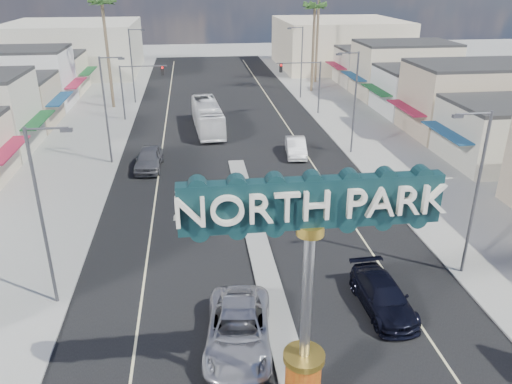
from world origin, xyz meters
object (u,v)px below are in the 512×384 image
object	(u,v)px
palm_left_far	(102,8)
car_parked_left	(149,159)
traffic_signal_left	(138,82)
streetlight_r_near	(474,187)
streetlight_r_mid	(353,98)
suv_right	(383,296)
suv_left	(238,330)
car_parked_right	(296,147)
traffic_signal_right	(304,77)
streetlight_l_mid	(107,106)
streetlight_r_far	(300,59)
gateway_sign	(308,275)
streetlight_l_near	(44,210)
streetlight_l_far	(133,62)
city_bus	(207,116)
palm_right_mid	(315,11)

from	to	relation	value
palm_left_far	car_parked_left	size ratio (longest dim) A/B	2.53
traffic_signal_left	streetlight_r_near	world-z (taller)	streetlight_r_near
car_parked_left	streetlight_r_mid	bearing A→B (deg)	8.06
suv_right	car_parked_left	distance (m)	24.33
suv_left	car_parked_right	world-z (taller)	suv_left
traffic_signal_right	streetlight_l_mid	distance (m)	24.11
streetlight_r_far	gateway_sign	bearing A→B (deg)	-101.78
streetlight_r_near	streetlight_r_far	distance (m)	42.00
streetlight_l_near	streetlight_l_far	size ratio (longest dim) A/B	1.00
gateway_sign	streetlight_r_mid	xyz separation A→B (m)	(10.43, 28.02, -0.86)
city_bus	streetlight_l_mid	bearing A→B (deg)	-136.82
palm_left_far	traffic_signal_right	bearing A→B (deg)	-15.15
traffic_signal_left	streetlight_r_far	xyz separation A→B (m)	(19.62, 8.01, 0.79)
car_parked_left	city_bus	xyz separation A→B (m)	(5.30, 10.63, 0.58)
streetlight_l_near	city_bus	size ratio (longest dim) A/B	0.86
traffic_signal_left	streetlight_r_far	distance (m)	21.20
palm_right_mid	suv_right	distance (m)	50.12
car_parked_right	city_bus	size ratio (longest dim) A/B	0.45
gateway_sign	palm_left_far	world-z (taller)	palm_left_far
palm_right_mid	palm_left_far	bearing A→B (deg)	-167.01
palm_left_far	car_parked_left	bearing A→B (deg)	-75.23
streetlight_l_far	car_parked_left	size ratio (longest dim) A/B	1.74
traffic_signal_right	streetlight_l_near	world-z (taller)	streetlight_l_near
streetlight_r_mid	streetlight_l_far	bearing A→B (deg)	133.48
suv_left	suv_right	distance (m)	7.36
car_parked_left	gateway_sign	bearing A→B (deg)	-71.69
streetlight_l_mid	city_bus	distance (m)	12.86
traffic_signal_right	traffic_signal_left	bearing A→B (deg)	180.00
traffic_signal_right	streetlight_r_near	bearing A→B (deg)	-87.90
traffic_signal_right	car_parked_right	distance (m)	14.80
streetlight_l_mid	suv_right	size ratio (longest dim) A/B	1.77
gateway_sign	streetlight_r_far	xyz separation A→B (m)	(10.43, 50.02, -0.86)
suv_left	car_parked_left	world-z (taller)	car_parked_left
streetlight_r_mid	streetlight_r_far	bearing A→B (deg)	90.00
car_parked_left	car_parked_right	xyz separation A→B (m)	(12.80, 1.71, -0.10)
palm_right_mid	suv_right	bearing A→B (deg)	-99.18
streetlight_r_mid	palm_left_far	world-z (taller)	palm_left_far
streetlight_r_near	car_parked_right	bearing A→B (deg)	103.79
traffic_signal_left	suv_left	world-z (taller)	traffic_signal_left
traffic_signal_left	palm_right_mid	distance (m)	26.01
streetlight_r_mid	car_parked_left	distance (m)	18.29
streetlight_r_near	palm_right_mid	bearing A→B (deg)	86.81
streetlight_r_near	suv_left	distance (m)	13.80
gateway_sign	streetlight_l_mid	bearing A→B (deg)	110.42
traffic_signal_right	palm_left_far	distance (m)	24.09
streetlight_l_far	streetlight_r_far	size ratio (longest dim) A/B	1.00
suv_right	car_parked_right	distance (m)	22.61
traffic_signal_left	palm_right_mid	xyz separation A→B (m)	(22.18, 12.01, 6.33)
traffic_signal_left	traffic_signal_right	xyz separation A→B (m)	(18.37, 0.00, 0.00)
streetlight_r_mid	palm_right_mid	bearing A→B (deg)	84.36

